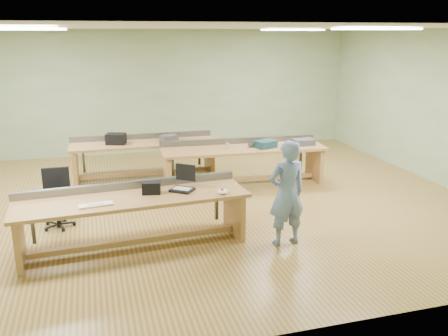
{
  "coord_description": "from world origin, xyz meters",
  "views": [
    {
      "loc": [
        -1.58,
        -7.79,
        2.92
      ],
      "look_at": [
        0.45,
        -0.6,
        0.77
      ],
      "focal_mm": 38.0,
      "sensor_mm": 36.0,
      "label": 1
    }
  ],
  "objects_px": {
    "task_chair": "(58,206)",
    "workbench_mid": "(243,156)",
    "person": "(287,193)",
    "parts_bin_teal": "(266,144)",
    "camera_bag": "(151,188)",
    "mug": "(251,145)",
    "drinks_can": "(227,146)",
    "laptop_base": "(182,190)",
    "workbench_back": "(144,151)",
    "parts_bin_grey": "(303,142)",
    "workbench_front": "(133,209)"
  },
  "relations": [
    {
      "from": "drinks_can",
      "to": "camera_bag",
      "type": "bearing_deg",
      "value": -127.91
    },
    {
      "from": "task_chair",
      "to": "workbench_mid",
      "type": "bearing_deg",
      "value": 21.32
    },
    {
      "from": "laptop_base",
      "to": "drinks_can",
      "type": "height_order",
      "value": "drinks_can"
    },
    {
      "from": "drinks_can",
      "to": "workbench_front",
      "type": "bearing_deg",
      "value": -131.4
    },
    {
      "from": "camera_bag",
      "to": "drinks_can",
      "type": "relative_size",
      "value": 2.11
    },
    {
      "from": "workbench_front",
      "to": "task_chair",
      "type": "height_order",
      "value": "task_chair"
    },
    {
      "from": "workbench_front",
      "to": "camera_bag",
      "type": "distance_m",
      "value": 0.38
    },
    {
      "from": "workbench_front",
      "to": "workbench_back",
      "type": "height_order",
      "value": "same"
    },
    {
      "from": "workbench_back",
      "to": "camera_bag",
      "type": "xyz_separation_m",
      "value": [
        -0.26,
        -3.28,
        0.28
      ]
    },
    {
      "from": "workbench_mid",
      "to": "person",
      "type": "distance_m",
      "value": 2.86
    },
    {
      "from": "person",
      "to": "mug",
      "type": "bearing_deg",
      "value": -104.72
    },
    {
      "from": "parts_bin_teal",
      "to": "mug",
      "type": "bearing_deg",
      "value": 158.86
    },
    {
      "from": "workbench_back",
      "to": "mug",
      "type": "height_order",
      "value": "workbench_back"
    },
    {
      "from": "person",
      "to": "parts_bin_grey",
      "type": "height_order",
      "value": "person"
    },
    {
      "from": "task_chair",
      "to": "mug",
      "type": "xyz_separation_m",
      "value": [
        3.59,
        1.25,
        0.47
      ]
    },
    {
      "from": "workbench_front",
      "to": "workbench_back",
      "type": "relative_size",
      "value": 1.08
    },
    {
      "from": "parts_bin_teal",
      "to": "parts_bin_grey",
      "type": "xyz_separation_m",
      "value": [
        0.81,
        0.0,
        -0.01
      ]
    },
    {
      "from": "parts_bin_grey",
      "to": "workbench_back",
      "type": "bearing_deg",
      "value": 160.15
    },
    {
      "from": "person",
      "to": "task_chair",
      "type": "bearing_deg",
      "value": -32.28
    },
    {
      "from": "laptop_base",
      "to": "mug",
      "type": "xyz_separation_m",
      "value": [
        1.81,
        2.28,
        0.03
      ]
    },
    {
      "from": "camera_bag",
      "to": "mug",
      "type": "xyz_separation_m",
      "value": [
        2.25,
        2.28,
        -0.04
      ]
    },
    {
      "from": "person",
      "to": "task_chair",
      "type": "height_order",
      "value": "person"
    },
    {
      "from": "workbench_mid",
      "to": "mug",
      "type": "xyz_separation_m",
      "value": [
        0.15,
        -0.03,
        0.23
      ]
    },
    {
      "from": "workbench_mid",
      "to": "parts_bin_grey",
      "type": "relative_size",
      "value": 7.72
    },
    {
      "from": "camera_bag",
      "to": "mug",
      "type": "distance_m",
      "value": 3.2
    },
    {
      "from": "parts_bin_grey",
      "to": "workbench_mid",
      "type": "bearing_deg",
      "value": 173.87
    },
    {
      "from": "camera_bag",
      "to": "task_chair",
      "type": "height_order",
      "value": "camera_bag"
    },
    {
      "from": "workbench_front",
      "to": "mug",
      "type": "xyz_separation_m",
      "value": [
        2.52,
        2.32,
        0.24
      ]
    },
    {
      "from": "person",
      "to": "workbench_front",
      "type": "bearing_deg",
      "value": -19.17
    },
    {
      "from": "laptop_base",
      "to": "parts_bin_grey",
      "type": "bearing_deg",
      "value": 74.47
    },
    {
      "from": "parts_bin_teal",
      "to": "laptop_base",
      "type": "bearing_deg",
      "value": -133.72
    },
    {
      "from": "workbench_mid",
      "to": "drinks_can",
      "type": "relative_size",
      "value": 27.39
    },
    {
      "from": "camera_bag",
      "to": "mug",
      "type": "relative_size",
      "value": 2.03
    },
    {
      "from": "parts_bin_teal",
      "to": "drinks_can",
      "type": "bearing_deg",
      "value": 173.04
    },
    {
      "from": "workbench_front",
      "to": "person",
      "type": "relative_size",
      "value": 2.11
    },
    {
      "from": "workbench_back",
      "to": "drinks_can",
      "type": "distance_m",
      "value": 1.83
    },
    {
      "from": "workbench_back",
      "to": "drinks_can",
      "type": "bearing_deg",
      "value": -33.0
    },
    {
      "from": "workbench_mid",
      "to": "mug",
      "type": "distance_m",
      "value": 0.28
    },
    {
      "from": "workbench_back",
      "to": "workbench_front",
      "type": "bearing_deg",
      "value": -97.99
    },
    {
      "from": "laptop_base",
      "to": "parts_bin_teal",
      "type": "distance_m",
      "value": 3.01
    },
    {
      "from": "workbench_front",
      "to": "workbench_back",
      "type": "xyz_separation_m",
      "value": [
        0.53,
        3.32,
        -0.0
      ]
    },
    {
      "from": "workbench_back",
      "to": "person",
      "type": "distance_m",
      "value": 4.12
    },
    {
      "from": "person",
      "to": "parts_bin_teal",
      "type": "relative_size",
      "value": 4.0
    },
    {
      "from": "task_chair",
      "to": "mug",
      "type": "distance_m",
      "value": 3.83
    },
    {
      "from": "workbench_back",
      "to": "laptop_base",
      "type": "height_order",
      "value": "workbench_back"
    },
    {
      "from": "person",
      "to": "task_chair",
      "type": "xyz_separation_m",
      "value": [
        -3.15,
        1.56,
        -0.43
      ]
    },
    {
      "from": "task_chair",
      "to": "drinks_can",
      "type": "distance_m",
      "value": 3.37
    },
    {
      "from": "mug",
      "to": "camera_bag",
      "type": "bearing_deg",
      "value": -134.61
    },
    {
      "from": "camera_bag",
      "to": "parts_bin_grey",
      "type": "distance_m",
      "value": 3.98
    },
    {
      "from": "laptop_base",
      "to": "mug",
      "type": "bearing_deg",
      "value": 88.95
    }
  ]
}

